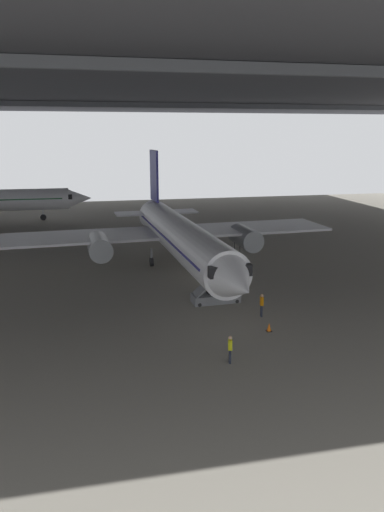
{
  "coord_description": "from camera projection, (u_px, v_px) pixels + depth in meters",
  "views": [
    {
      "loc": [
        -9.44,
        -41.27,
        12.89
      ],
      "look_at": [
        -0.72,
        -1.34,
        2.5
      ],
      "focal_mm": 33.84,
      "sensor_mm": 36.0,
      "label": 1
    }
  ],
  "objects": [
    {
      "name": "crew_worker_near_nose",
      "position": [
        230.0,
        347.0,
        27.71
      ],
      "size": [
        0.29,
        0.54,
        1.68
      ],
      "color": "#232838",
      "rests_on": "ground_plane"
    },
    {
      "name": "traffic_cone_orange",
      "position": [
        269.0,
        327.0,
        32.33
      ],
      "size": [
        0.36,
        0.36,
        0.6
      ],
      "color": "black",
      "rests_on": "ground_plane"
    },
    {
      "name": "boarding_stairs",
      "position": [
        217.0,
        293.0,
        37.88
      ],
      "size": [
        4.18,
        1.7,
        4.57
      ],
      "color": "slate",
      "rests_on": "ground_plane"
    },
    {
      "name": "crew_worker_by_stairs",
      "position": [
        262.0,
        304.0,
        34.77
      ],
      "size": [
        0.28,
        0.54,
        1.73
      ],
      "color": "#232838",
      "rests_on": "ground_plane"
    },
    {
      "name": "airplane_main",
      "position": [
        179.0,
        236.0,
        46.19
      ],
      "size": [
        33.89,
        35.11,
        11.05
      ],
      "color": "white",
      "rests_on": "ground_plane"
    },
    {
      "name": "hangar_structure",
      "position": [
        168.0,
        88.0,
        52.82
      ],
      "size": [
        121.0,
        99.0,
        18.43
      ],
      "color": "#4C4F54",
      "rests_on": "ground_plane"
    },
    {
      "name": "ground_plane",
      "position": [
        197.0,
        278.0,
        44.2
      ],
      "size": [
        110.0,
        110.0,
        0.0
      ],
      "primitive_type": "plane",
      "color": "gray"
    }
  ]
}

